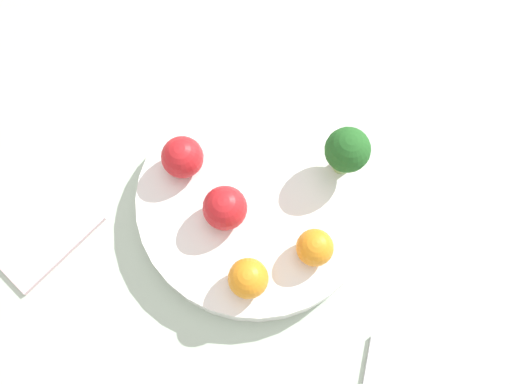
# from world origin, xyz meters

# --- Properties ---
(ground_plane) EXTENTS (6.00, 6.00, 0.00)m
(ground_plane) POSITION_xyz_m (0.00, 0.00, 0.00)
(ground_plane) COLOR gray
(table_surface) EXTENTS (1.20, 1.20, 0.02)m
(table_surface) POSITION_xyz_m (0.00, 0.00, 0.01)
(table_surface) COLOR #B2C6B2
(table_surface) RESTS_ON ground_plane
(bowl) EXTENTS (0.27, 0.27, 0.03)m
(bowl) POSITION_xyz_m (0.00, 0.00, 0.04)
(bowl) COLOR white
(bowl) RESTS_ON table_surface
(broccoli) EXTENTS (0.05, 0.05, 0.07)m
(broccoli) POSITION_xyz_m (-0.10, 0.03, 0.09)
(broccoli) COLOR #8CB76B
(broccoli) RESTS_ON bowl
(apple_red) EXTENTS (0.05, 0.05, 0.05)m
(apple_red) POSITION_xyz_m (0.04, -0.07, 0.08)
(apple_red) COLOR red
(apple_red) RESTS_ON bowl
(apple_green) EXTENTS (0.05, 0.05, 0.05)m
(apple_green) POSITION_xyz_m (0.04, 0.00, 0.08)
(apple_green) COLOR red
(apple_green) RESTS_ON bowl
(orange_front) EXTENTS (0.04, 0.04, 0.04)m
(orange_front) POSITION_xyz_m (0.06, 0.07, 0.07)
(orange_front) COLOR orange
(orange_front) RESTS_ON bowl
(orange_back) EXTENTS (0.04, 0.04, 0.04)m
(orange_back) POSITION_xyz_m (-0.01, 0.09, 0.07)
(orange_back) COLOR orange
(orange_back) RESTS_ON bowl
(napkin) EXTENTS (0.15, 0.18, 0.01)m
(napkin) POSITION_xyz_m (0.22, -0.15, 0.02)
(napkin) COLOR beige
(napkin) RESTS_ON table_surface
(spoon) EXTENTS (0.06, 0.05, 0.01)m
(spoon) POSITION_xyz_m (0.01, 0.22, 0.02)
(spoon) COLOR silver
(spoon) RESTS_ON table_surface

